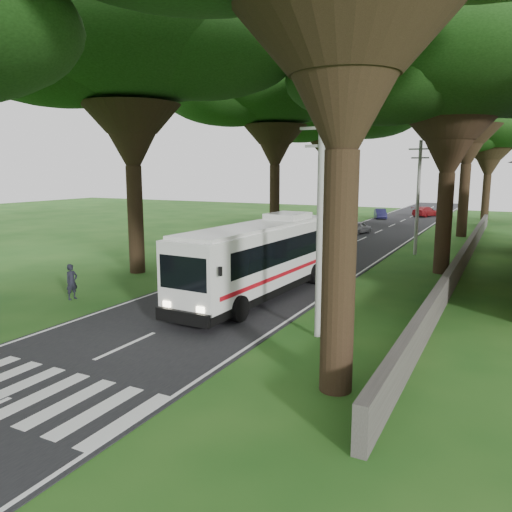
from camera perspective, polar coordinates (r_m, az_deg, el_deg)
ground at (r=16.68m, az=-19.27°, el=-11.82°), size 140.00×140.00×0.00m
road at (r=37.80m, az=9.20°, el=0.61°), size 8.00×120.00×0.04m
crosswalk at (r=15.49m, az=-24.77°, el=-13.89°), size 8.00×3.00×0.01m
property_wall at (r=35.02m, az=22.83°, el=0.21°), size 0.35×50.00×1.20m
pole_near at (r=17.66m, az=7.33°, el=3.85°), size 1.60×0.24×8.00m
pole_mid at (r=37.05m, az=18.03°, el=6.56°), size 1.60×0.24×8.00m
pole_far at (r=56.86m, az=21.36°, el=7.35°), size 1.60×0.24×8.00m
tree_l_mida at (r=30.50m, az=-14.38°, el=22.18°), size 15.12×15.12×15.99m
tree_l_midb at (r=45.30m, az=2.22°, el=18.88°), size 16.16×16.16×16.64m
tree_l_far at (r=62.18m, az=8.66°, el=15.88°), size 16.38×16.38×16.20m
tree_r_mida at (r=31.26m, az=21.72°, el=19.96°), size 15.91×15.91×15.30m
tree_r_midb at (r=49.20m, az=23.42°, el=17.43°), size 12.84×12.84×16.11m
tree_r_far at (r=66.75m, az=25.29°, el=13.04°), size 12.84×12.84×13.66m
coach_bus at (r=23.61m, az=0.55°, el=-0.20°), size 3.16×11.93×3.49m
distant_car_a at (r=48.05m, az=11.53°, el=3.24°), size 2.22×3.74×1.19m
distant_car_b at (r=63.67m, az=14.03°, el=4.72°), size 2.42×3.83×1.19m
distant_car_c at (r=68.08m, az=18.77°, el=4.85°), size 3.18×4.78×1.29m
pedestrian at (r=24.82m, az=-20.31°, el=-2.78°), size 0.44×0.64×1.68m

